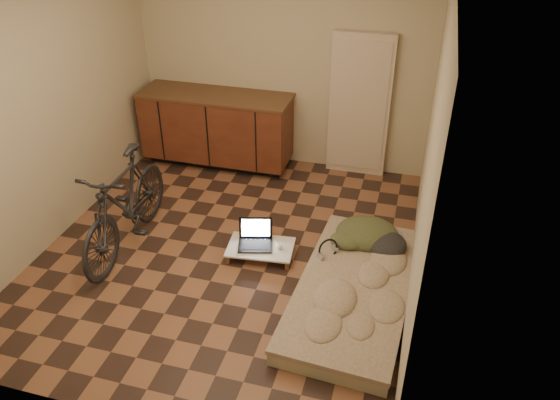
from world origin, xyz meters
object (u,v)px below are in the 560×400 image
(futon, at_px, (354,290))
(lap_desk, at_px, (261,247))
(bicycle, at_px, (124,200))
(laptop, at_px, (255,239))

(futon, height_order, lap_desk, futon)
(bicycle, height_order, laptop, bicycle)
(futon, xyz_separation_m, lap_desk, (-0.97, 0.37, 0.01))
(bicycle, bearing_deg, lap_desk, 6.45)
(lap_desk, height_order, laptop, laptop)
(laptop, bearing_deg, futon, -36.35)
(futon, relative_size, lap_desk, 2.99)
(futon, bearing_deg, bicycle, 179.15)
(lap_desk, bearing_deg, futon, -26.70)
(lap_desk, distance_m, laptop, 0.10)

